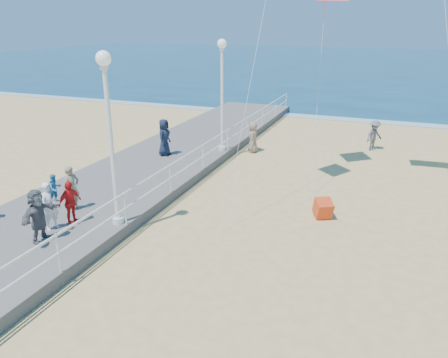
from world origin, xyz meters
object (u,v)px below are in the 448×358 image
(spectator_4, at_px, (164,137))
(lamp_post_far, at_px, (222,84))
(lamp_post_mid, at_px, (109,123))
(spectator_5, at_px, (38,216))
(spectator_3, at_px, (70,203))
(woman_holding_toddler, at_px, (50,206))
(beach_walker_a, at_px, (374,135))
(spectator_6, at_px, (72,188))
(box_kite, at_px, (323,210))
(toddler_held, at_px, (55,188))
(beach_walker_c, at_px, (253,137))

(spectator_4, bearing_deg, lamp_post_far, -55.50)
(lamp_post_mid, height_order, spectator_5, lamp_post_mid)
(lamp_post_mid, relative_size, spectator_3, 3.76)
(woman_holding_toddler, xyz_separation_m, beach_walker_a, (8.62, 14.34, -0.36))
(spectator_5, xyz_separation_m, spectator_6, (-0.59, 2.18, -0.03))
(lamp_post_mid, height_order, beach_walker_a, lamp_post_mid)
(lamp_post_far, xyz_separation_m, spectator_5, (-1.42, -10.82, -2.46))
(spectator_6, height_order, beach_walker_a, spectator_6)
(spectator_4, relative_size, box_kite, 2.93)
(lamp_post_far, distance_m, toddler_held, 10.23)
(beach_walker_a, bearing_deg, spectator_5, -171.13)
(spectator_4, bearing_deg, spectator_3, -177.68)
(spectator_4, distance_m, beach_walker_c, 4.75)
(lamp_post_far, bearing_deg, box_kite, -42.26)
(lamp_post_mid, distance_m, spectator_3, 2.94)
(spectator_6, bearing_deg, spectator_5, -151.83)
(lamp_post_mid, bearing_deg, spectator_6, 169.92)
(toddler_held, relative_size, beach_walker_a, 0.57)
(spectator_3, relative_size, box_kite, 2.36)
(spectator_3, height_order, beach_walker_a, spectator_3)
(spectator_3, distance_m, spectator_5, 1.28)
(beach_walker_c, bearing_deg, beach_walker_a, 102.88)
(spectator_3, bearing_deg, beach_walker_c, -1.31)
(spectator_4, bearing_deg, beach_walker_a, -60.86)
(woman_holding_toddler, distance_m, spectator_3, 0.62)
(woman_holding_toddler, height_order, box_kite, woman_holding_toddler)
(spectator_6, distance_m, beach_walker_a, 15.72)
(lamp_post_far, relative_size, spectator_4, 3.03)
(beach_walker_a, bearing_deg, lamp_post_far, 159.40)
(lamp_post_mid, xyz_separation_m, spectator_6, (-2.02, 0.36, -2.49))
(toddler_held, height_order, beach_walker_a, toddler_held)
(woman_holding_toddler, distance_m, beach_walker_c, 11.92)
(spectator_5, bearing_deg, spectator_4, 2.79)
(woman_holding_toddler, bearing_deg, lamp_post_far, 3.78)
(lamp_post_far, relative_size, spectator_5, 3.33)
(beach_walker_a, distance_m, beach_walker_c, 6.46)
(lamp_post_far, xyz_separation_m, beach_walker_a, (6.96, 4.26, -2.86))
(spectator_4, height_order, spectator_6, spectator_4)
(spectator_3, bearing_deg, lamp_post_far, 3.25)
(beach_walker_a, relative_size, box_kite, 2.65)
(lamp_post_far, relative_size, beach_walker_c, 3.35)
(lamp_post_far, distance_m, spectator_6, 9.22)
(spectator_6, bearing_deg, spectator_3, -131.12)
(lamp_post_far, bearing_deg, woman_holding_toddler, -99.36)
(spectator_3, xyz_separation_m, spectator_4, (-0.88, 7.74, 0.17))
(toddler_held, xyz_separation_m, spectator_6, (-0.51, 1.29, -0.53))
(lamp_post_far, distance_m, spectator_5, 11.18)
(spectator_4, distance_m, beach_walker_a, 11.04)
(spectator_5, relative_size, spectator_6, 1.03)
(spectator_5, bearing_deg, spectator_3, -4.96)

